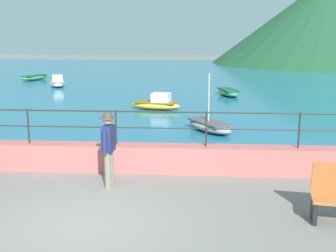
% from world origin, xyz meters
% --- Properties ---
extents(ground_plane, '(120.00, 120.00, 0.00)m').
position_xyz_m(ground_plane, '(0.00, 0.00, 0.00)').
color(ground_plane, slate).
extents(promenade_wall, '(20.00, 0.56, 0.70)m').
position_xyz_m(promenade_wall, '(0.00, 3.20, 0.35)').
color(promenade_wall, '#BC605B').
rests_on(promenade_wall, ground).
extents(railing, '(18.44, 0.04, 0.90)m').
position_xyz_m(railing, '(0.00, 3.20, 1.34)').
color(railing, '#282623').
rests_on(railing, promenade_wall).
extents(lake_water, '(64.00, 44.32, 0.06)m').
position_xyz_m(lake_water, '(0.00, 25.84, 0.03)').
color(lake_water, '#236B89').
rests_on(lake_water, ground).
extents(hill_main, '(26.82, 26.82, 10.01)m').
position_xyz_m(hill_main, '(16.91, 43.41, 5.01)').
color(hill_main, '#1E4C2D').
rests_on(hill_main, ground).
extents(person_walking, '(0.38, 0.56, 1.75)m').
position_xyz_m(person_walking, '(0.05, 1.99, 0.98)').
color(person_walking, slate).
rests_on(person_walking, ground).
extents(boat_0, '(1.87, 2.45, 0.36)m').
position_xyz_m(boat_0, '(-10.00, 23.75, 0.26)').
color(boat_0, '#338C59').
rests_on(boat_0, lake_water).
extents(boat_3, '(1.45, 2.45, 0.36)m').
position_xyz_m(boat_3, '(3.75, 16.68, 0.26)').
color(boat_3, '#338C59').
rests_on(boat_3, lake_water).
extents(boat_4, '(1.99, 2.42, 2.07)m').
position_xyz_m(boat_4, '(2.51, 7.74, 0.26)').
color(boat_4, gray).
rests_on(boat_4, lake_water).
extents(boat_5, '(1.64, 2.47, 0.76)m').
position_xyz_m(boat_5, '(-7.08, 20.13, 0.33)').
color(boat_5, white).
rests_on(boat_5, lake_water).
extents(boat_6, '(2.44, 1.37, 0.76)m').
position_xyz_m(boat_6, '(0.19, 12.06, 0.33)').
color(boat_6, gold).
rests_on(boat_6, lake_water).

